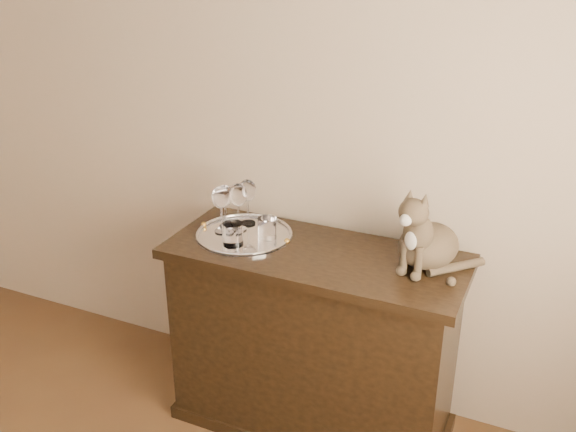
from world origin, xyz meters
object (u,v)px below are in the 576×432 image
wine_glass_a (225,206)px  wine_glass_c (221,209)px  tray (244,236)px  wine_glass_d (238,207)px  tumbler_c (267,228)px  tumbler_b (233,234)px  sideboard (313,342)px  wine_glass_b (248,202)px  cat (430,225)px

wine_glass_a → wine_glass_c: 0.05m
wine_glass_a → tray: bearing=-18.6°
wine_glass_a → wine_glass_d: bearing=2.6°
tray → tumbler_c: (0.10, 0.02, 0.05)m
wine_glass_d → tumbler_b: wine_glass_d is taller
tumbler_b → tumbler_c: (0.09, 0.12, -0.00)m
tumbler_c → wine_glass_a: bearing=174.5°
sideboard → wine_glass_a: size_ratio=6.29×
tray → tumbler_c: 0.11m
sideboard → wine_glass_b: (-0.36, 0.12, 0.53)m
sideboard → wine_glass_b: size_ratio=5.94×
tray → wine_glass_b: bearing=109.6°
tumbler_b → wine_glass_d: bearing=109.2°
tumbler_b → tumbler_c: tumbler_b is taller
cat → tumbler_c: bearing=-157.2°
wine_glass_a → tumbler_c: size_ratio=2.20×
wine_glass_b → tumbler_b: wine_glass_b is taller
sideboard → wine_glass_c: (-0.42, -0.00, 0.53)m
tray → wine_glass_d: wine_glass_d is taller
wine_glass_b → wine_glass_d: 0.07m
cat → tumbler_b: bearing=-148.9°
tumbler_b → cat: size_ratio=0.28×
wine_glass_d → cat: cat is taller
wine_glass_d → cat: size_ratio=0.62×
wine_glass_d → cat: (0.79, 0.03, 0.05)m
wine_glass_d → tumbler_b: 0.16m
sideboard → tumbler_b: bearing=-164.1°
wine_glass_a → cat: 0.86m
tumbler_b → tumbler_c: 0.15m
sideboard → tumbler_b: (-0.32, -0.09, 0.48)m
sideboard → wine_glass_a: bearing=173.8°
sideboard → wine_glass_a: (-0.43, 0.05, 0.53)m
wine_glass_b → tumbler_c: (0.14, -0.09, -0.06)m
sideboard → tumbler_c: 0.53m
wine_glass_b → wine_glass_c: bearing=-117.8°
tray → wine_glass_a: (-0.11, 0.04, 0.10)m
wine_glass_c → wine_glass_d: wine_glass_d is taller
tray → wine_glass_b: (-0.04, 0.11, 0.10)m
wine_glass_a → wine_glass_d: 0.06m
tumbler_c → tumbler_b: bearing=-129.1°
tray → wine_glass_d: size_ratio=1.94×
wine_glass_b → cat: bearing=-3.0°
wine_glass_a → tumbler_c: (0.21, -0.02, -0.05)m
tray → tumbler_b: size_ratio=4.28×
tray → wine_glass_a: bearing=161.4°
tray → sideboard: bearing=-1.8°
sideboard → wine_glass_a: wine_glass_a is taller
wine_glass_d → cat: bearing=1.9°
wine_glass_c → cat: 0.85m
wine_glass_d → tumbler_b: (0.05, -0.14, -0.06)m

